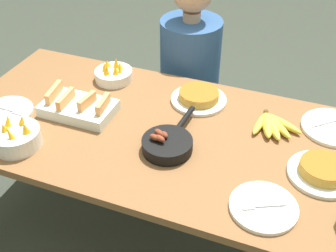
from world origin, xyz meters
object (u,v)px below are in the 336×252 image
at_px(skillet, 168,143).
at_px(frittata_plate_side, 199,97).
at_px(empty_plate_near_front, 263,207).
at_px(empty_plate_far_left, 333,128).
at_px(empty_plate_far_right, 6,112).
at_px(fruit_bowl_mango, 113,74).
at_px(melon_tray, 78,107).
at_px(fruit_bowl_citrus, 16,137).
at_px(frittata_plate_center, 323,171).
at_px(person_figure, 189,92).
at_px(banana_bunch, 271,124).

relative_size(skillet, frittata_plate_side, 1.41).
xyz_separation_m(empty_plate_near_front, empty_plate_far_left, (0.19, 0.54, -0.00)).
height_order(empty_plate_far_right, fruit_bowl_mango, fruit_bowl_mango).
bearing_deg(melon_tray, fruit_bowl_citrus, -112.04).
relative_size(melon_tray, empty_plate_far_right, 1.34).
distance_m(frittata_plate_center, empty_plate_far_left, 0.31).
distance_m(skillet, person_figure, 0.83).
bearing_deg(empty_plate_near_front, skillet, 157.47).
distance_m(empty_plate_far_right, person_figure, 1.03).
xyz_separation_m(melon_tray, fruit_bowl_mango, (0.02, 0.31, 0.00)).
relative_size(empty_plate_near_front, fruit_bowl_citrus, 1.20).
height_order(fruit_bowl_mango, person_figure, person_figure).
relative_size(frittata_plate_side, person_figure, 0.22).
xyz_separation_m(skillet, frittata_plate_center, (0.58, 0.07, -0.01)).
xyz_separation_m(empty_plate_far_left, person_figure, (-0.77, 0.40, -0.24)).
bearing_deg(skillet, banana_bunch, -47.53).
distance_m(melon_tray, empty_plate_near_front, 0.91).
distance_m(skillet, empty_plate_far_left, 0.71).
bearing_deg(empty_plate_far_left, banana_bunch, -160.64).
bearing_deg(frittata_plate_center, skillet, -173.54).
bearing_deg(empty_plate_far_right, melon_tray, 22.32).
relative_size(skillet, frittata_plate_center, 1.43).
bearing_deg(fruit_bowl_citrus, empty_plate_far_right, 139.26).
height_order(skillet, fruit_bowl_citrus, fruit_bowl_citrus).
height_order(empty_plate_far_right, fruit_bowl_citrus, fruit_bowl_citrus).
height_order(banana_bunch, person_figure, person_figure).
bearing_deg(empty_plate_near_front, banana_bunch, 96.98).
distance_m(skillet, empty_plate_far_right, 0.76).
bearing_deg(banana_bunch, skillet, -141.43).
bearing_deg(skillet, person_figure, 16.04).
bearing_deg(frittata_plate_side, person_figure, 113.67).
distance_m(empty_plate_far_left, fruit_bowl_mango, 1.05).
distance_m(melon_tray, frittata_plate_side, 0.55).
bearing_deg(person_figure, fruit_bowl_mango, -126.44).
distance_m(banana_bunch, skillet, 0.46).
relative_size(empty_plate_far_left, fruit_bowl_mango, 1.43).
bearing_deg(person_figure, frittata_plate_side, -66.33).
relative_size(fruit_bowl_citrus, person_figure, 0.17).
bearing_deg(empty_plate_far_left, melon_tray, -164.96).
relative_size(banana_bunch, empty_plate_far_left, 0.78).
relative_size(frittata_plate_side, empty_plate_far_left, 0.97).
bearing_deg(banana_bunch, frittata_plate_center, -44.27).
distance_m(melon_tray, fruit_bowl_citrus, 0.30).
height_order(empty_plate_far_left, fruit_bowl_mango, fruit_bowl_mango).
height_order(empty_plate_near_front, empty_plate_far_left, same).
height_order(empty_plate_far_left, person_figure, person_figure).
bearing_deg(banana_bunch, frittata_plate_side, 167.03).
bearing_deg(fruit_bowl_citrus, empty_plate_far_left, 25.72).
xyz_separation_m(melon_tray, fruit_bowl_citrus, (-0.11, -0.28, 0.01)).
relative_size(fruit_bowl_mango, person_figure, 0.16).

